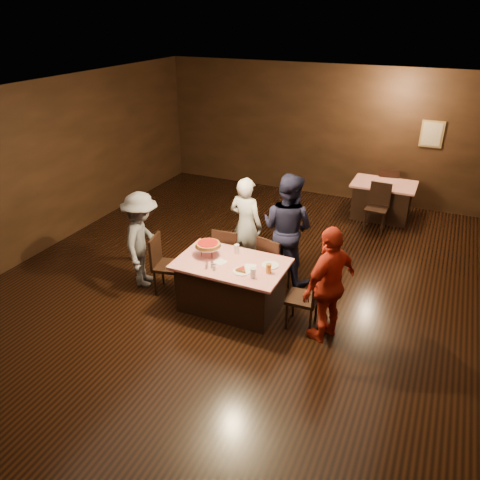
% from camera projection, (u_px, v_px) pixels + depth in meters
% --- Properties ---
extents(room, '(10.00, 10.04, 3.02)m').
position_uv_depth(room, '(239.00, 167.00, 6.37)').
color(room, black).
rests_on(room, ground).
extents(main_table, '(1.60, 1.00, 0.77)m').
position_uv_depth(main_table, '(231.00, 285.00, 6.95)').
color(main_table, '#AA0B0E').
rests_on(main_table, ground).
extents(back_table, '(1.30, 0.90, 0.77)m').
position_uv_depth(back_table, '(382.00, 200.00, 9.99)').
color(back_table, '#B1160B').
rests_on(back_table, ground).
extents(chair_far_left, '(0.45, 0.45, 0.95)m').
position_uv_depth(chair_far_left, '(229.00, 253.00, 7.67)').
color(chair_far_left, black).
rests_on(chair_far_left, ground).
extents(chair_far_right, '(0.51, 0.51, 0.95)m').
position_uv_depth(chair_far_right, '(275.00, 263.00, 7.37)').
color(chair_far_right, black).
rests_on(chair_far_right, ground).
extents(chair_end_left, '(0.50, 0.50, 0.95)m').
position_uv_depth(chair_end_left, '(168.00, 265.00, 7.32)').
color(chair_end_left, black).
rests_on(chair_end_left, ground).
extents(chair_end_right, '(0.44, 0.44, 0.95)m').
position_uv_depth(chair_end_right, '(303.00, 297.00, 6.50)').
color(chair_end_right, black).
rests_on(chair_end_right, ground).
extents(chair_back_near, '(0.44, 0.44, 0.95)m').
position_uv_depth(chair_back_near, '(377.00, 208.00, 9.38)').
color(chair_back_near, black).
rests_on(chair_back_near, ground).
extents(chair_back_far, '(0.47, 0.47, 0.95)m').
position_uv_depth(chair_back_far, '(387.00, 187.00, 10.44)').
color(chair_back_far, black).
rests_on(chair_back_far, ground).
extents(diner_white_jacket, '(0.66, 0.48, 1.66)m').
position_uv_depth(diner_white_jacket, '(246.00, 225.00, 7.79)').
color(diner_white_jacket, silver).
rests_on(diner_white_jacket, ground).
extents(diner_navy_hoodie, '(1.01, 0.86, 1.84)m').
position_uv_depth(diner_navy_hoodie, '(287.00, 229.00, 7.45)').
color(diner_navy_hoodie, black).
rests_on(diner_navy_hoodie, ground).
extents(diner_grey_knit, '(0.89, 1.16, 1.58)m').
position_uv_depth(diner_grey_knit, '(142.00, 240.00, 7.39)').
color(diner_grey_knit, '#5B5B60').
rests_on(diner_grey_knit, ground).
extents(diner_red_shirt, '(0.77, 1.05, 1.66)m').
position_uv_depth(diner_red_shirt, '(329.00, 284.00, 6.13)').
color(diner_red_shirt, '#AA2615').
rests_on(diner_red_shirt, ground).
extents(pizza_stand, '(0.38, 0.38, 0.22)m').
position_uv_depth(pizza_stand, '(208.00, 245.00, 6.88)').
color(pizza_stand, black).
rests_on(pizza_stand, main_table).
extents(plate_with_slice, '(0.25, 0.25, 0.06)m').
position_uv_depth(plate_with_slice, '(242.00, 270.00, 6.53)').
color(plate_with_slice, white).
rests_on(plate_with_slice, main_table).
extents(plate_empty, '(0.25, 0.25, 0.01)m').
position_uv_depth(plate_empty, '(270.00, 265.00, 6.69)').
color(plate_empty, white).
rests_on(plate_empty, main_table).
extents(glass_front_right, '(0.08, 0.08, 0.14)m').
position_uv_depth(glass_front_right, '(253.00, 273.00, 6.38)').
color(glass_front_right, silver).
rests_on(glass_front_right, main_table).
extents(glass_amber, '(0.08, 0.08, 0.14)m').
position_uv_depth(glass_amber, '(269.00, 268.00, 6.48)').
color(glass_amber, '#BF7F26').
rests_on(glass_amber, main_table).
extents(glass_back, '(0.08, 0.08, 0.14)m').
position_uv_depth(glass_back, '(237.00, 249.00, 7.01)').
color(glass_back, silver).
rests_on(glass_back, main_table).
extents(condiments, '(0.17, 0.10, 0.09)m').
position_uv_depth(condiments, '(211.00, 266.00, 6.59)').
color(condiments, silver).
rests_on(condiments, main_table).
extents(napkin_center, '(0.19, 0.19, 0.01)m').
position_uv_depth(napkin_center, '(250.00, 267.00, 6.67)').
color(napkin_center, white).
rests_on(napkin_center, main_table).
extents(napkin_left, '(0.21, 0.21, 0.01)m').
position_uv_depth(napkin_left, '(220.00, 262.00, 6.79)').
color(napkin_left, white).
rests_on(napkin_left, main_table).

